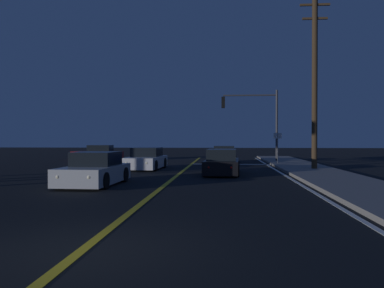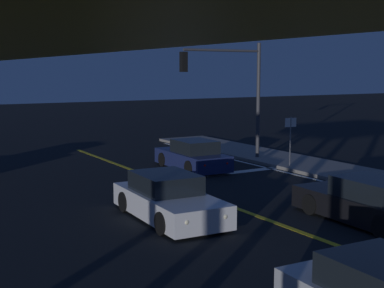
{
  "view_description": "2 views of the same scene",
  "coord_description": "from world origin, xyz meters",
  "px_view_note": "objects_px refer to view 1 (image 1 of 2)",
  "views": [
    {
      "loc": [
        2.36,
        -6.46,
        1.87
      ],
      "look_at": [
        0.01,
        23.52,
        1.5
      ],
      "focal_mm": 37.46,
      "sensor_mm": 36.0,
      "label": 1
    },
    {
      "loc": [
        -10.03,
        3.92,
        4.39
      ],
      "look_at": [
        0.56,
        21.85,
        1.63
      ],
      "focal_mm": 51.51,
      "sensor_mm": 36.0,
      "label": 2
    }
  ],
  "objects_px": {
    "car_mid_block_red": "(98,154)",
    "utility_pole_right": "(315,80)",
    "street_sign_corner": "(278,143)",
    "car_following_oncoming_white": "(146,160)",
    "car_distant_tail_silver": "(95,171)",
    "traffic_signal_near_right": "(256,114)",
    "car_far_approaching_black": "(222,163)",
    "car_side_waiting_navy": "(224,156)"
  },
  "relations": [
    {
      "from": "car_mid_block_red",
      "to": "utility_pole_right",
      "type": "height_order",
      "value": "utility_pole_right"
    },
    {
      "from": "utility_pole_right",
      "to": "street_sign_corner",
      "type": "relative_size",
      "value": 4.37
    },
    {
      "from": "car_following_oncoming_white",
      "to": "utility_pole_right",
      "type": "distance_m",
      "value": 11.19
    },
    {
      "from": "car_distant_tail_silver",
      "to": "street_sign_corner",
      "type": "distance_m",
      "value": 16.2
    },
    {
      "from": "car_following_oncoming_white",
      "to": "traffic_signal_near_right",
      "type": "height_order",
      "value": "traffic_signal_near_right"
    },
    {
      "from": "street_sign_corner",
      "to": "traffic_signal_near_right",
      "type": "bearing_deg",
      "value": 115.01
    },
    {
      "from": "traffic_signal_near_right",
      "to": "utility_pole_right",
      "type": "bearing_deg",
      "value": 108.26
    },
    {
      "from": "traffic_signal_near_right",
      "to": "street_sign_corner",
      "type": "height_order",
      "value": "traffic_signal_near_right"
    },
    {
      "from": "car_mid_block_red",
      "to": "car_distant_tail_silver",
      "type": "bearing_deg",
      "value": -162.42
    },
    {
      "from": "car_distant_tail_silver",
      "to": "car_following_oncoming_white",
      "type": "distance_m",
      "value": 8.68
    },
    {
      "from": "car_far_approaching_black",
      "to": "car_mid_block_red",
      "type": "relative_size",
      "value": 1.08
    },
    {
      "from": "car_side_waiting_navy",
      "to": "traffic_signal_near_right",
      "type": "bearing_deg",
      "value": 16.25
    },
    {
      "from": "utility_pole_right",
      "to": "car_distant_tail_silver",
      "type": "bearing_deg",
      "value": -143.06
    },
    {
      "from": "car_distant_tail_silver",
      "to": "utility_pole_right",
      "type": "height_order",
      "value": "utility_pole_right"
    },
    {
      "from": "car_distant_tail_silver",
      "to": "car_following_oncoming_white",
      "type": "bearing_deg",
      "value": -90.82
    },
    {
      "from": "car_distant_tail_silver",
      "to": "car_mid_block_red",
      "type": "xyz_separation_m",
      "value": [
        -5.81,
        18.67,
        -0.0
      ]
    },
    {
      "from": "car_following_oncoming_white",
      "to": "utility_pole_right",
      "type": "xyz_separation_m",
      "value": [
        10.12,
        -0.74,
        4.74
      ]
    },
    {
      "from": "car_following_oncoming_white",
      "to": "traffic_signal_near_right",
      "type": "relative_size",
      "value": 0.8
    },
    {
      "from": "car_far_approaching_black",
      "to": "traffic_signal_near_right",
      "type": "bearing_deg",
      "value": 78.55
    },
    {
      "from": "car_far_approaching_black",
      "to": "car_distant_tail_silver",
      "type": "relative_size",
      "value": 1.09
    },
    {
      "from": "car_distant_tail_silver",
      "to": "car_side_waiting_navy",
      "type": "bearing_deg",
      "value": -106.9
    },
    {
      "from": "traffic_signal_near_right",
      "to": "car_distant_tail_silver",
      "type": "bearing_deg",
      "value": 64.07
    },
    {
      "from": "car_far_approaching_black",
      "to": "utility_pole_right",
      "type": "distance_m",
      "value": 7.65
    },
    {
      "from": "car_mid_block_red",
      "to": "car_following_oncoming_white",
      "type": "bearing_deg",
      "value": -147.73
    },
    {
      "from": "car_side_waiting_navy",
      "to": "car_following_oncoming_white",
      "type": "xyz_separation_m",
      "value": [
        -4.88,
        -6.81,
        0.0
      ]
    },
    {
      "from": "car_following_oncoming_white",
      "to": "car_far_approaching_black",
      "type": "bearing_deg",
      "value": 146.97
    },
    {
      "from": "car_side_waiting_navy",
      "to": "car_mid_block_red",
      "type": "distance_m",
      "value": 11.58
    },
    {
      "from": "car_far_approaching_black",
      "to": "car_distant_tail_silver",
      "type": "bearing_deg",
      "value": -131.88
    },
    {
      "from": "car_mid_block_red",
      "to": "car_side_waiting_navy",
      "type": "bearing_deg",
      "value": -105.72
    },
    {
      "from": "car_side_waiting_navy",
      "to": "street_sign_corner",
      "type": "xyz_separation_m",
      "value": [
        3.83,
        -2.15,
        1.01
      ]
    },
    {
      "from": "car_mid_block_red",
      "to": "street_sign_corner",
      "type": "bearing_deg",
      "value": -109.35
    },
    {
      "from": "car_mid_block_red",
      "to": "car_following_oncoming_white",
      "type": "xyz_separation_m",
      "value": [
        6.25,
        -10.0,
        0.0
      ]
    },
    {
      "from": "car_distant_tail_silver",
      "to": "car_mid_block_red",
      "type": "height_order",
      "value": "same"
    },
    {
      "from": "car_far_approaching_black",
      "to": "car_mid_block_red",
      "type": "xyz_separation_m",
      "value": [
        -10.98,
        13.38,
        -0.0
      ]
    },
    {
      "from": "car_following_oncoming_white",
      "to": "utility_pole_right",
      "type": "height_order",
      "value": "utility_pole_right"
    },
    {
      "from": "car_mid_block_red",
      "to": "traffic_signal_near_right",
      "type": "relative_size",
      "value": 0.76
    },
    {
      "from": "car_side_waiting_navy",
      "to": "traffic_signal_near_right",
      "type": "distance_m",
      "value": 4.2
    },
    {
      "from": "car_mid_block_red",
      "to": "street_sign_corner",
      "type": "distance_m",
      "value": 15.92
    },
    {
      "from": "car_far_approaching_black",
      "to": "street_sign_corner",
      "type": "xyz_separation_m",
      "value": [
        3.99,
        8.04,
        1.01
      ]
    },
    {
      "from": "car_far_approaching_black",
      "to": "car_distant_tail_silver",
      "type": "height_order",
      "value": "same"
    },
    {
      "from": "car_mid_block_red",
      "to": "utility_pole_right",
      "type": "bearing_deg",
      "value": -122.99
    },
    {
      "from": "traffic_signal_near_right",
      "to": "car_following_oncoming_white",
      "type": "bearing_deg",
      "value": 45.21
    }
  ]
}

